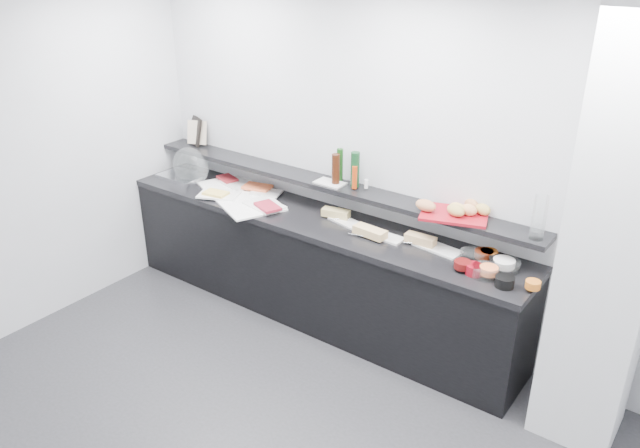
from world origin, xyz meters
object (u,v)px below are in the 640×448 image
Objects in this scene: framed_print at (195,130)px; carafe at (539,218)px; cloche_base at (181,177)px; sandwich_plate_mid at (383,236)px; condiment_tray at (330,183)px; bread_tray at (454,215)px.

carafe is (3.28, -0.11, 0.02)m from framed_print.
carafe is at bearing 3.26° from cloche_base.
condiment_tray is (-0.59, 0.13, 0.25)m from sandwich_plate_mid.
carafe is at bearing -19.96° from bread_tray.
cloche_base is 0.88× the size of bread_tray.
cloche_base is at bearing -172.79° from condiment_tray.
condiment_tray is at bearing 162.04° from bread_tray.
cloche_base is 0.47m from framed_print.
condiment_tray is 1.07m from bread_tray.
carafe is at bearing 22.69° from framed_print.
condiment_tray is 0.80× the size of carafe.
condiment_tray is (1.55, 0.19, 0.24)m from cloche_base.
sandwich_plate_mid is 1.14m from carafe.
cloche_base is at bearing 165.91° from bread_tray.
bread_tray is 1.53× the size of carafe.
carafe is at bearing 8.26° from sandwich_plate_mid.
bread_tray is at bearing 178.32° from carafe.
carafe reaches higher than bread_tray.
cloche_base is at bearing -176.88° from carafe.
condiment_tray is 1.66m from carafe.
framed_print is (-0.07, 0.29, 0.36)m from cloche_base.
condiment_tray is at bearing 21.11° from framed_print.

